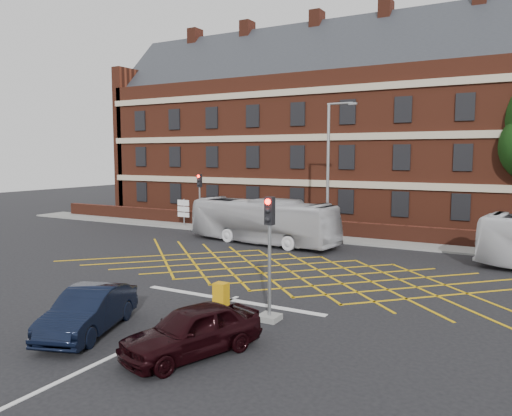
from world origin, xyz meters
The scene contains 15 objects.
ground centered at (0.00, 0.00, 0.00)m, with size 120.00×120.00×0.00m, color black.
victorian_building centered at (0.25, 22.00, 7.84)m, with size 51.00×12.17×20.40m.
boundary_wall centered at (0.00, 13.00, 0.55)m, with size 56.00×0.50×1.10m, color #4C1F14.
far_pavement centered at (0.00, 12.00, 0.06)m, with size 60.00×3.00×0.12m, color slate.
box_junction_hatching centered at (0.00, 2.00, 0.01)m, with size 11.50×0.12×0.02m, color #CC990C.
stop_line centered at (0.00, -3.50, 0.01)m, with size 8.00×0.30×0.02m, color silver.
centre_line centered at (0.00, -10.00, 0.01)m, with size 0.15×14.00×0.02m, color silver.
bus_left centered at (-4.91, 8.19, 1.44)m, with size 2.42×10.34×2.88m, color #BBBABF.
car_navy centered at (-2.07, -8.75, 0.72)m, with size 1.52×4.36×1.44m, color black.
car_maroon centered at (1.91, -8.61, 0.72)m, with size 1.69×4.21×1.43m, color black.
traffic_light_near centered at (2.45, -4.91, 1.76)m, with size 0.70×0.70×4.27m.
traffic_light_far centered at (-11.14, 10.05, 1.76)m, with size 0.70×0.70×4.27m.
street_lamp centered at (-0.86, 9.31, 3.02)m, with size 2.25×1.00×8.80m.
direction_signs centered at (-13.93, 11.75, 1.38)m, with size 1.10×0.16×2.20m.
utility_cabinet centered at (0.20, -4.49, 0.47)m, with size 0.49×0.44×0.94m, color #C78A0B.
Camera 1 is at (10.15, -19.68, 5.68)m, focal length 35.00 mm.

